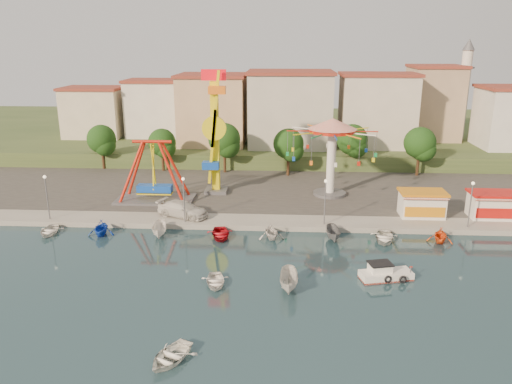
# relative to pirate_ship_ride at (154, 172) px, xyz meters

# --- Properties ---
(ground) EXTENTS (200.00, 200.00, 0.00)m
(ground) POSITION_rel_pirate_ship_ride_xyz_m (13.39, -20.72, -4.39)
(ground) COLOR #142F37
(ground) RESTS_ON ground
(quay_deck) EXTENTS (200.00, 100.00, 0.60)m
(quay_deck) POSITION_rel_pirate_ship_ride_xyz_m (13.39, 41.28, -4.09)
(quay_deck) COLOR #9E998E
(quay_deck) RESTS_ON ground
(asphalt_pad) EXTENTS (90.00, 28.00, 0.01)m
(asphalt_pad) POSITION_rel_pirate_ship_ride_xyz_m (13.39, 9.28, -3.79)
(asphalt_pad) COLOR #4C4944
(asphalt_pad) RESTS_ON quay_deck
(hill_terrace) EXTENTS (200.00, 60.00, 3.00)m
(hill_terrace) POSITION_rel_pirate_ship_ride_xyz_m (13.39, 46.28, -2.89)
(hill_terrace) COLOR #384C26
(hill_terrace) RESTS_ON ground
(pirate_ship_ride) EXTENTS (10.00, 5.00, 8.00)m
(pirate_ship_ride) POSITION_rel_pirate_ship_ride_xyz_m (0.00, 0.00, 0.00)
(pirate_ship_ride) COLOR #59595E
(pirate_ship_ride) RESTS_ON quay_deck
(kamikaze_tower) EXTENTS (3.24, 3.10, 16.50)m
(kamikaze_tower) POSITION_rel_pirate_ship_ride_xyz_m (7.54, 3.89, 4.21)
(kamikaze_tower) COLOR #59595E
(kamikaze_tower) RESTS_ON quay_deck
(wave_swinger) EXTENTS (11.60, 11.60, 10.40)m
(wave_swinger) POSITION_rel_pirate_ship_ride_xyz_m (22.97, 3.73, 3.80)
(wave_swinger) COLOR #59595E
(wave_swinger) RESTS_ON quay_deck
(booth_left) EXTENTS (5.40, 3.78, 3.08)m
(booth_left) POSITION_rel_pirate_ship_ride_xyz_m (33.11, -4.23, -2.23)
(booth_left) COLOR white
(booth_left) RESTS_ON quay_deck
(booth_mid) EXTENTS (5.40, 3.78, 3.08)m
(booth_mid) POSITION_rel_pirate_ship_ride_xyz_m (41.22, -4.23, -2.23)
(booth_mid) COLOR white
(booth_mid) RESTS_ON quay_deck
(lamp_post_0) EXTENTS (0.14, 0.14, 5.00)m
(lamp_post_0) POSITION_rel_pirate_ship_ride_xyz_m (-10.61, -7.72, -1.29)
(lamp_post_0) COLOR #59595E
(lamp_post_0) RESTS_ON quay_deck
(lamp_post_1) EXTENTS (0.14, 0.14, 5.00)m
(lamp_post_1) POSITION_rel_pirate_ship_ride_xyz_m (5.39, -7.72, -1.29)
(lamp_post_1) COLOR #59595E
(lamp_post_1) RESTS_ON quay_deck
(lamp_post_2) EXTENTS (0.14, 0.14, 5.00)m
(lamp_post_2) POSITION_rel_pirate_ship_ride_xyz_m (21.39, -7.72, -1.29)
(lamp_post_2) COLOR #59595E
(lamp_post_2) RESTS_ON quay_deck
(lamp_post_3) EXTENTS (0.14, 0.14, 5.00)m
(lamp_post_3) POSITION_rel_pirate_ship_ride_xyz_m (37.39, -7.72, -1.29)
(lamp_post_3) COLOR #59595E
(lamp_post_3) RESTS_ON quay_deck
(tree_0) EXTENTS (4.60, 4.60, 7.19)m
(tree_0) POSITION_rel_pirate_ship_ride_xyz_m (-12.61, 16.26, 1.08)
(tree_0) COLOR #382314
(tree_0) RESTS_ON quay_deck
(tree_1) EXTENTS (4.35, 4.35, 6.80)m
(tree_1) POSITION_rel_pirate_ship_ride_xyz_m (-2.61, 15.52, 0.81)
(tree_1) COLOR #382314
(tree_1) RESTS_ON quay_deck
(tree_2) EXTENTS (5.02, 5.02, 7.85)m
(tree_2) POSITION_rel_pirate_ship_ride_xyz_m (7.39, 15.09, 1.52)
(tree_2) COLOR #382314
(tree_2) RESTS_ON quay_deck
(tree_3) EXTENTS (4.68, 4.68, 7.32)m
(tree_3) POSITION_rel_pirate_ship_ride_xyz_m (17.39, 13.64, 1.16)
(tree_3) COLOR #382314
(tree_3) RESTS_ON quay_deck
(tree_4) EXTENTS (4.86, 4.86, 7.60)m
(tree_4) POSITION_rel_pirate_ship_ride_xyz_m (27.39, 16.63, 1.35)
(tree_4) COLOR #382314
(tree_4) RESTS_ON quay_deck
(tree_5) EXTENTS (4.83, 4.83, 7.54)m
(tree_5) POSITION_rel_pirate_ship_ride_xyz_m (37.39, 14.82, 1.31)
(tree_5) COLOR #382314
(tree_5) RESTS_ON quay_deck
(building_0) EXTENTS (9.26, 9.53, 11.87)m
(building_0) POSITION_rel_pirate_ship_ride_xyz_m (-19.98, 25.34, 4.54)
(building_0) COLOR beige
(building_0) RESTS_ON hill_terrace
(building_1) EXTENTS (12.33, 9.01, 8.63)m
(building_1) POSITION_rel_pirate_ship_ride_xyz_m (-7.94, 30.66, 2.92)
(building_1) COLOR silver
(building_1) RESTS_ON hill_terrace
(building_2) EXTENTS (11.95, 9.28, 11.23)m
(building_2) POSITION_rel_pirate_ship_ride_xyz_m (5.21, 31.24, 4.22)
(building_2) COLOR tan
(building_2) RESTS_ON hill_terrace
(building_3) EXTENTS (12.59, 10.50, 9.20)m
(building_3) POSITION_rel_pirate_ship_ride_xyz_m (19.00, 28.08, 3.20)
(building_3) COLOR beige
(building_3) RESTS_ON hill_terrace
(building_4) EXTENTS (10.75, 9.23, 9.24)m
(building_4) POSITION_rel_pirate_ship_ride_xyz_m (32.46, 31.48, 3.22)
(building_4) COLOR beige
(building_4) RESTS_ON hill_terrace
(building_5) EXTENTS (12.77, 10.96, 11.21)m
(building_5) POSITION_rel_pirate_ship_ride_xyz_m (45.76, 29.61, 4.21)
(building_5) COLOR tan
(building_5) RESTS_ON hill_terrace
(minaret) EXTENTS (2.80, 2.80, 18.00)m
(minaret) POSITION_rel_pirate_ship_ride_xyz_m (49.39, 33.28, 8.15)
(minaret) COLOR silver
(minaret) RESTS_ON hill_terrace
(cabin_motorboat) EXTENTS (4.96, 2.81, 1.65)m
(cabin_motorboat) POSITION_rel_pirate_ship_ride_xyz_m (25.93, -19.88, -3.95)
(cabin_motorboat) COLOR white
(cabin_motorboat) RESTS_ON ground
(rowboat_a) EXTENTS (2.92, 3.74, 0.71)m
(rowboat_a) POSITION_rel_pirate_ship_ride_xyz_m (10.83, -21.95, -4.04)
(rowboat_a) COLOR white
(rowboat_a) RESTS_ON ground
(rowboat_b) EXTENTS (4.06, 4.59, 0.79)m
(rowboat_b) POSITION_rel_pirate_ship_ride_xyz_m (9.29, -32.94, -4.00)
(rowboat_b) COLOR white
(rowboat_b) RESTS_ON ground
(skiff) EXTENTS (1.65, 4.20, 1.61)m
(skiff) POSITION_rel_pirate_ship_ride_xyz_m (17.31, -22.43, -3.59)
(skiff) COLOR beige
(skiff) RESTS_ON ground
(van) EXTENTS (6.73, 4.63, 1.81)m
(van) POSITION_rel_pirate_ship_ride_xyz_m (4.83, -5.97, -2.89)
(van) COLOR silver
(van) RESTS_ON quay_deck
(moored_boat_0) EXTENTS (2.96, 3.89, 0.76)m
(moored_boat_0) POSITION_rel_pirate_ship_ride_xyz_m (-9.25, -10.92, -4.02)
(moored_boat_0) COLOR white
(moored_boat_0) RESTS_ON ground
(moored_boat_1) EXTENTS (3.21, 3.61, 1.75)m
(moored_boat_1) POSITION_rel_pirate_ship_ride_xyz_m (-3.32, -10.92, -3.52)
(moored_boat_1) COLOR #153DB7
(moored_boat_1) RESTS_ON ground
(moored_boat_2) EXTENTS (2.03, 4.12, 1.52)m
(moored_boat_2) POSITION_rel_pirate_ship_ride_xyz_m (3.23, -10.92, -3.63)
(moored_boat_2) COLOR silver
(moored_boat_2) RESTS_ON ground
(moored_boat_3) EXTENTS (3.56, 4.49, 0.84)m
(moored_boat_3) POSITION_rel_pirate_ship_ride_xyz_m (9.91, -10.92, -3.98)
(moored_boat_3) COLOR #AA0D18
(moored_boat_3) RESTS_ON ground
(moored_boat_4) EXTENTS (3.47, 3.78, 1.68)m
(moored_boat_4) POSITION_rel_pirate_ship_ride_xyz_m (15.45, -10.92, -3.56)
(moored_boat_4) COLOR silver
(moored_boat_4) RESTS_ON ground
(moored_boat_5) EXTENTS (1.59, 3.81, 1.45)m
(moored_boat_5) POSITION_rel_pirate_ship_ride_xyz_m (22.16, -10.92, -3.67)
(moored_boat_5) COLOR slate
(moored_boat_5) RESTS_ON ground
(moored_boat_6) EXTENTS (3.71, 4.64, 0.86)m
(moored_boat_6) POSITION_rel_pirate_ship_ride_xyz_m (27.57, -10.92, -3.96)
(moored_boat_6) COLOR silver
(moored_boat_6) RESTS_ON ground
(moored_boat_7) EXTENTS (3.50, 3.79, 1.65)m
(moored_boat_7) POSITION_rel_pirate_ship_ride_xyz_m (33.45, -10.92, -3.57)
(moored_boat_7) COLOR #EE4D15
(moored_boat_7) RESTS_ON ground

